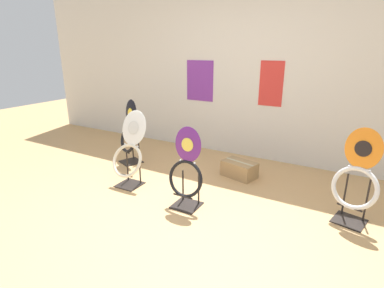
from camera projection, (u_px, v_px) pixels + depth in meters
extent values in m
plane|color=tan|center=(152.00, 223.00, 2.91)|extent=(14.00, 14.00, 0.00)
cube|color=silver|center=(243.00, 71.00, 4.40)|extent=(8.00, 0.06, 2.60)
cube|color=purple|center=(200.00, 81.00, 4.76)|extent=(0.47, 0.01, 0.63)
cube|color=red|center=(271.00, 84.00, 4.22)|extent=(0.34, 0.01, 0.63)
cube|color=black|center=(130.00, 185.00, 3.71)|extent=(0.29, 0.29, 0.01)
cylinder|color=black|center=(127.00, 166.00, 3.77)|extent=(0.02, 0.02, 0.38)
cylinder|color=black|center=(140.00, 169.00, 3.68)|extent=(0.02, 0.02, 0.38)
cylinder|color=black|center=(125.00, 175.00, 3.59)|extent=(0.22, 0.02, 0.02)
torus|color=beige|center=(127.00, 161.00, 3.59)|extent=(0.42, 0.25, 0.38)
ellipsoid|color=white|center=(134.00, 128.00, 3.61)|extent=(0.36, 0.18, 0.41)
ellipsoid|color=silver|center=(133.00, 128.00, 3.60)|extent=(0.16, 0.06, 0.16)
sphere|color=silver|center=(125.00, 144.00, 3.66)|extent=(0.02, 0.02, 0.02)
sphere|color=silver|center=(138.00, 147.00, 3.57)|extent=(0.02, 0.02, 0.02)
cube|color=black|center=(187.00, 205.00, 3.22)|extent=(0.28, 0.28, 0.01)
cylinder|color=black|center=(183.00, 185.00, 3.29)|extent=(0.02, 0.02, 0.35)
cylinder|color=black|center=(199.00, 189.00, 3.20)|extent=(0.02, 0.02, 0.35)
cylinder|color=black|center=(183.00, 196.00, 3.11)|extent=(0.22, 0.02, 0.02)
torus|color=black|center=(185.00, 179.00, 3.11)|extent=(0.40, 0.13, 0.39)
ellipsoid|color=#60237F|center=(188.00, 144.00, 3.04)|extent=(0.30, 0.05, 0.37)
ellipsoid|color=#E5CC4C|center=(187.00, 145.00, 3.03)|extent=(0.14, 0.02, 0.14)
sphere|color=silver|center=(181.00, 160.00, 3.13)|extent=(0.02, 0.02, 0.02)
sphere|color=silver|center=(195.00, 163.00, 3.05)|extent=(0.02, 0.02, 0.02)
cube|color=black|center=(349.00, 221.00, 2.93)|extent=(0.34, 0.34, 0.01)
cylinder|color=black|center=(345.00, 194.00, 2.99)|extent=(0.02, 0.02, 0.44)
cylinder|color=black|center=(367.00, 200.00, 2.86)|extent=(0.02, 0.02, 0.44)
cylinder|color=black|center=(349.00, 207.00, 2.82)|extent=(0.22, 0.07, 0.02)
torus|color=silver|center=(354.00, 188.00, 2.80)|extent=(0.44, 0.24, 0.41)
ellipsoid|color=orange|center=(363.00, 149.00, 2.73)|extent=(0.32, 0.13, 0.39)
ellipsoid|color=black|center=(363.00, 149.00, 2.72)|extent=(0.14, 0.05, 0.15)
sphere|color=silver|center=(349.00, 166.00, 2.84)|extent=(0.02, 0.02, 0.02)
sphere|color=silver|center=(370.00, 171.00, 2.72)|extent=(0.02, 0.02, 0.02)
cube|color=black|center=(131.00, 162.00, 4.45)|extent=(0.36, 0.36, 0.01)
cylinder|color=black|center=(133.00, 145.00, 4.51)|extent=(0.02, 0.02, 0.43)
cylinder|color=black|center=(139.00, 148.00, 4.36)|extent=(0.02, 0.02, 0.43)
cylinder|color=black|center=(126.00, 151.00, 4.35)|extent=(0.21, 0.10, 0.02)
torus|color=black|center=(128.00, 139.00, 4.33)|extent=(0.43, 0.29, 0.40)
ellipsoid|color=black|center=(131.00, 113.00, 4.26)|extent=(0.32, 0.18, 0.40)
ellipsoid|color=yellow|center=(130.00, 113.00, 4.25)|extent=(0.14, 0.07, 0.15)
sphere|color=silver|center=(128.00, 126.00, 4.37)|extent=(0.02, 0.02, 0.02)
sphere|color=silver|center=(134.00, 128.00, 4.24)|extent=(0.02, 0.02, 0.02)
cube|color=#A37F51|center=(239.00, 169.00, 3.92)|extent=(0.48, 0.37, 0.21)
cube|color=#B7AD89|center=(240.00, 162.00, 3.89)|extent=(0.42, 0.14, 0.00)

